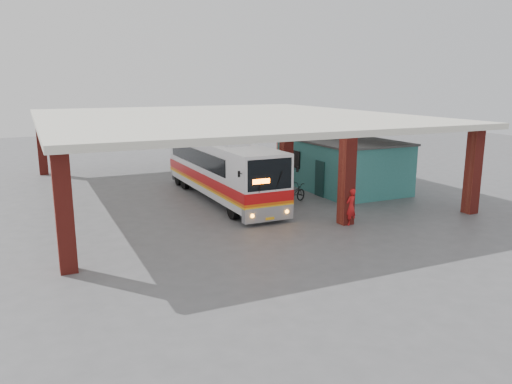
{
  "coord_description": "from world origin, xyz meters",
  "views": [
    {
      "loc": [
        -10.46,
        -22.0,
        6.64
      ],
      "look_at": [
        -0.3,
        0.0,
        1.25
      ],
      "focal_mm": 35.0,
      "sensor_mm": 36.0,
      "label": 1
    }
  ],
  "objects": [
    {
      "name": "canopy_roof",
      "position": [
        0.5,
        6.5,
        4.5
      ],
      "size": [
        21.0,
        23.0,
        0.3
      ],
      "primitive_type": "cube",
      "color": "silver",
      "rests_on": "brick_columns"
    },
    {
      "name": "ground",
      "position": [
        0.0,
        0.0,
        0.0
      ],
      "size": [
        90.0,
        90.0,
        0.0
      ],
      "primitive_type": "plane",
      "color": "#515154",
      "rests_on": "ground"
    },
    {
      "name": "motorcycle",
      "position": [
        2.78,
        1.7,
        0.53
      ],
      "size": [
        2.14,
        1.48,
        1.07
      ],
      "primitive_type": "imported",
      "rotation": [
        0.0,
        0.0,
        2.0
      ],
      "color": "black",
      "rests_on": "ground"
    },
    {
      "name": "pedestrian",
      "position": [
        3.11,
        -3.25,
        0.88
      ],
      "size": [
        0.75,
        0.62,
        1.75
      ],
      "primitive_type": "imported",
      "rotation": [
        0.0,
        0.0,
        3.51
      ],
      "color": "red",
      "rests_on": "ground"
    },
    {
      "name": "brick_columns",
      "position": [
        1.43,
        5.0,
        2.17
      ],
      "size": [
        20.1,
        21.6,
        4.35
      ],
      "color": "maroon",
      "rests_on": "ground"
    },
    {
      "name": "coach_bus",
      "position": [
        -0.5,
        4.24,
        1.77
      ],
      "size": [
        2.73,
        12.25,
        3.56
      ],
      "rotation": [
        0.0,
        0.0,
        0.01
      ],
      "color": "white",
      "rests_on": "ground"
    },
    {
      "name": "shop_building",
      "position": [
        7.49,
        4.0,
        1.56
      ],
      "size": [
        5.2,
        8.2,
        3.11
      ],
      "color": "#2F7770",
      "rests_on": "ground"
    },
    {
      "name": "red_chair",
      "position": [
        5.09,
        8.92,
        0.38
      ],
      "size": [
        0.52,
        0.52,
        0.82
      ],
      "rotation": [
        0.0,
        0.0,
        -0.25
      ],
      "color": "red",
      "rests_on": "ground"
    }
  ]
}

